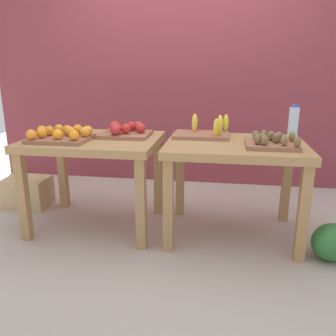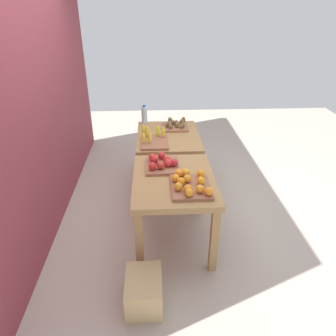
{
  "view_description": "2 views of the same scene",
  "coord_description": "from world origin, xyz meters",
  "px_view_note": "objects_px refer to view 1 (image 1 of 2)",
  "views": [
    {
      "loc": [
        0.46,
        -2.63,
        1.31
      ],
      "look_at": [
        0.04,
        0.02,
        0.53
      ],
      "focal_mm": 37.35,
      "sensor_mm": 36.0,
      "label": 1
    },
    {
      "loc": [
        -3.22,
        0.19,
        2.28
      ],
      "look_at": [
        -0.03,
        0.03,
        0.58
      ],
      "focal_mm": 33.57,
      "sensor_mm": 36.0,
      "label": 2
    }
  ],
  "objects_px": {
    "kiwi_bin": "(272,142)",
    "display_table_right": "(235,157)",
    "cardboard_produce_box": "(28,192)",
    "banana_crate": "(204,132)",
    "display_table_left": "(94,151)",
    "orange_bin": "(62,135)",
    "apple_bin": "(125,131)",
    "water_bottle": "(293,122)"
  },
  "relations": [
    {
      "from": "display_table_right",
      "to": "cardboard_produce_box",
      "type": "relative_size",
      "value": 2.6
    },
    {
      "from": "kiwi_bin",
      "to": "cardboard_produce_box",
      "type": "xyz_separation_m",
      "value": [
        -2.18,
        0.41,
        -0.65
      ]
    },
    {
      "from": "kiwi_bin",
      "to": "cardboard_produce_box",
      "type": "distance_m",
      "value": 2.32
    },
    {
      "from": "kiwi_bin",
      "to": "orange_bin",
      "type": "bearing_deg",
      "value": -179.25
    },
    {
      "from": "orange_bin",
      "to": "water_bottle",
      "type": "bearing_deg",
      "value": 13.95
    },
    {
      "from": "apple_bin",
      "to": "banana_crate",
      "type": "xyz_separation_m",
      "value": [
        0.64,
        0.08,
        -0.0
      ]
    },
    {
      "from": "water_bottle",
      "to": "display_table_right",
      "type": "bearing_deg",
      "value": -146.07
    },
    {
      "from": "orange_bin",
      "to": "kiwi_bin",
      "type": "relative_size",
      "value": 1.25
    },
    {
      "from": "display_table_left",
      "to": "water_bottle",
      "type": "bearing_deg",
      "value": 11.11
    },
    {
      "from": "kiwi_bin",
      "to": "display_table_right",
      "type": "bearing_deg",
      "value": 155.64
    },
    {
      "from": "orange_bin",
      "to": "water_bottle",
      "type": "distance_m",
      "value": 1.84
    },
    {
      "from": "kiwi_bin",
      "to": "water_bottle",
      "type": "bearing_deg",
      "value": 63.23
    },
    {
      "from": "apple_bin",
      "to": "banana_crate",
      "type": "height_order",
      "value": "banana_crate"
    },
    {
      "from": "banana_crate",
      "to": "cardboard_produce_box",
      "type": "xyz_separation_m",
      "value": [
        -1.69,
        0.11,
        -0.66
      ]
    },
    {
      "from": "display_table_right",
      "to": "banana_crate",
      "type": "height_order",
      "value": "banana_crate"
    },
    {
      "from": "display_table_right",
      "to": "apple_bin",
      "type": "height_order",
      "value": "apple_bin"
    },
    {
      "from": "water_bottle",
      "to": "cardboard_produce_box",
      "type": "distance_m",
      "value": 2.51
    },
    {
      "from": "display_table_left",
      "to": "apple_bin",
      "type": "relative_size",
      "value": 2.6
    },
    {
      "from": "display_table_right",
      "to": "cardboard_produce_box",
      "type": "bearing_deg",
      "value": 171.19
    },
    {
      "from": "banana_crate",
      "to": "cardboard_produce_box",
      "type": "relative_size",
      "value": 1.12
    },
    {
      "from": "orange_bin",
      "to": "kiwi_bin",
      "type": "bearing_deg",
      "value": 0.75
    },
    {
      "from": "orange_bin",
      "to": "banana_crate",
      "type": "height_order",
      "value": "banana_crate"
    },
    {
      "from": "cardboard_produce_box",
      "to": "display_table_right",
      "type": "bearing_deg",
      "value": -8.81
    },
    {
      "from": "display_table_right",
      "to": "apple_bin",
      "type": "relative_size",
      "value": 2.6
    },
    {
      "from": "water_bottle",
      "to": "cardboard_produce_box",
      "type": "relative_size",
      "value": 0.65
    },
    {
      "from": "display_table_left",
      "to": "water_bottle",
      "type": "relative_size",
      "value": 4.0
    },
    {
      "from": "orange_bin",
      "to": "kiwi_bin",
      "type": "height_order",
      "value": "orange_bin"
    },
    {
      "from": "water_bottle",
      "to": "banana_crate",
      "type": "bearing_deg",
      "value": -170.37
    },
    {
      "from": "kiwi_bin",
      "to": "cardboard_produce_box",
      "type": "height_order",
      "value": "kiwi_bin"
    },
    {
      "from": "display_table_left",
      "to": "kiwi_bin",
      "type": "height_order",
      "value": "kiwi_bin"
    },
    {
      "from": "display_table_right",
      "to": "banana_crate",
      "type": "bearing_deg",
      "value": 142.41
    },
    {
      "from": "banana_crate",
      "to": "cardboard_produce_box",
      "type": "bearing_deg",
      "value": 176.29
    },
    {
      "from": "kiwi_bin",
      "to": "apple_bin",
      "type": "bearing_deg",
      "value": 168.89
    },
    {
      "from": "apple_bin",
      "to": "orange_bin",
      "type": "bearing_deg",
      "value": -150.69
    },
    {
      "from": "display_table_left",
      "to": "water_bottle",
      "type": "height_order",
      "value": "water_bottle"
    },
    {
      "from": "display_table_right",
      "to": "banana_crate",
      "type": "distance_m",
      "value": 0.35
    },
    {
      "from": "apple_bin",
      "to": "display_table_right",
      "type": "bearing_deg",
      "value": -7.11
    },
    {
      "from": "display_table_right",
      "to": "banana_crate",
      "type": "relative_size",
      "value": 2.33
    },
    {
      "from": "banana_crate",
      "to": "water_bottle",
      "type": "bearing_deg",
      "value": 9.63
    },
    {
      "from": "display_table_left",
      "to": "banana_crate",
      "type": "height_order",
      "value": "banana_crate"
    },
    {
      "from": "banana_crate",
      "to": "display_table_left",
      "type": "bearing_deg",
      "value": -167.69
    },
    {
      "from": "orange_bin",
      "to": "water_bottle",
      "type": "xyz_separation_m",
      "value": [
        1.79,
        0.44,
        0.08
      ]
    }
  ]
}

